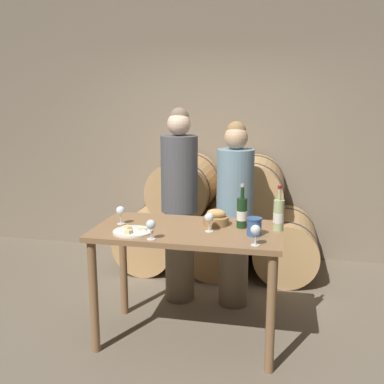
{
  "coord_description": "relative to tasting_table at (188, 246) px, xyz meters",
  "views": [
    {
      "loc": [
        0.69,
        -3.16,
        1.88
      ],
      "look_at": [
        0.0,
        0.15,
        1.16
      ],
      "focal_mm": 42.0,
      "sensor_mm": 36.0,
      "label": 1
    }
  ],
  "objects": [
    {
      "name": "person_left",
      "position": [
        -0.23,
        0.7,
        0.15
      ],
      "size": [
        0.33,
        0.33,
        1.79
      ],
      "color": "#756651",
      "rests_on": "ground_plane"
    },
    {
      "name": "blue_crock",
      "position": [
        0.5,
        -0.07,
        0.21
      ],
      "size": [
        0.11,
        0.11,
        0.13
      ],
      "color": "#335693",
      "rests_on": "tasting_table"
    },
    {
      "name": "wine_bottle_white",
      "position": [
        0.66,
        0.1,
        0.25
      ],
      "size": [
        0.08,
        0.08,
        0.34
      ],
      "color": "#ADBC7F",
      "rests_on": "tasting_table"
    },
    {
      "name": "ground_plane",
      "position": [
        0.0,
        0.0,
        -0.77
      ],
      "size": [
        10.0,
        10.0,
        0.0
      ],
      "primitive_type": "plane",
      "color": "#726654"
    },
    {
      "name": "tasting_table",
      "position": [
        0.0,
        0.0,
        0.0
      ],
      "size": [
        1.4,
        0.74,
        0.91
      ],
      "color": "olive",
      "rests_on": "ground_plane"
    },
    {
      "name": "cheese_plate",
      "position": [
        -0.37,
        -0.18,
        0.14
      ],
      "size": [
        0.29,
        0.29,
        0.04
      ],
      "color": "white",
      "rests_on": "tasting_table"
    },
    {
      "name": "person_right",
      "position": [
        0.27,
        0.7,
        0.09
      ],
      "size": [
        0.32,
        0.32,
        1.67
      ],
      "color": "#756651",
      "rests_on": "ground_plane"
    },
    {
      "name": "stone_wall_back",
      "position": [
        0.0,
        2.11,
        0.83
      ],
      "size": [
        10.0,
        0.12,
        3.2
      ],
      "color": "gray",
      "rests_on": "ground_plane"
    },
    {
      "name": "wine_glass_right",
      "position": [
        0.52,
        -0.28,
        0.24
      ],
      "size": [
        0.07,
        0.07,
        0.14
      ],
      "color": "white",
      "rests_on": "tasting_table"
    },
    {
      "name": "barrel_stack",
      "position": [
        -0.0,
        1.53,
        -0.21
      ],
      "size": [
        2.14,
        0.91,
        1.25
      ],
      "color": "tan",
      "rests_on": "ground_plane"
    },
    {
      "name": "wine_glass_left",
      "position": [
        -0.19,
        -0.31,
        0.24
      ],
      "size": [
        0.07,
        0.07,
        0.14
      ],
      "color": "white",
      "rests_on": "tasting_table"
    },
    {
      "name": "bread_basket",
      "position": [
        0.19,
        0.15,
        0.18
      ],
      "size": [
        0.2,
        0.2,
        0.13
      ],
      "color": "olive",
      "rests_on": "tasting_table"
    },
    {
      "name": "wine_bottle_red",
      "position": [
        0.39,
        0.11,
        0.25
      ],
      "size": [
        0.08,
        0.08,
        0.34
      ],
      "color": "#193819",
      "rests_on": "tasting_table"
    },
    {
      "name": "wine_glass_far_left",
      "position": [
        -0.54,
        0.02,
        0.24
      ],
      "size": [
        0.07,
        0.07,
        0.14
      ],
      "color": "white",
      "rests_on": "tasting_table"
    },
    {
      "name": "wine_glass_center",
      "position": [
        0.17,
        -0.04,
        0.24
      ],
      "size": [
        0.07,
        0.07,
        0.14
      ],
      "color": "white",
      "rests_on": "tasting_table"
    }
  ]
}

